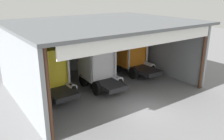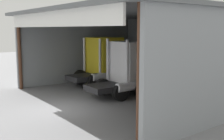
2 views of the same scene
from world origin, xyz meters
TOP-DOWN VIEW (x-y plane):
  - ground_plane at (0.00, 0.00)m, footprint 80.00×80.00m
  - workshop_shed at (0.00, 6.18)m, footprint 13.88×11.23m
  - truck_yellow_left_bay at (-4.14, 5.81)m, footprint 2.58×4.28m
  - truck_white_center_left_bay at (-0.24, 5.33)m, footprint 2.52×4.63m
  - truck_orange_center_right_bay at (4.43, 6.75)m, footprint 2.64×5.27m
  - oil_drum at (2.61, 9.30)m, footprint 0.58×0.58m
  - tool_cart at (-2.23, 8.63)m, footprint 0.90×0.60m

SIDE VIEW (x-z plane):
  - ground_plane at x=0.00m, z-range 0.00..0.00m
  - oil_drum at x=2.61m, z-range 0.00..0.89m
  - tool_cart at x=-2.23m, z-range 0.00..1.00m
  - truck_white_center_left_bay at x=-0.24m, z-range 0.00..3.72m
  - truck_yellow_left_bay at x=-4.14m, z-range 0.07..3.77m
  - truck_orange_center_right_bay at x=4.43m, z-range 0.09..3.81m
  - workshop_shed at x=0.00m, z-range 1.05..6.51m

